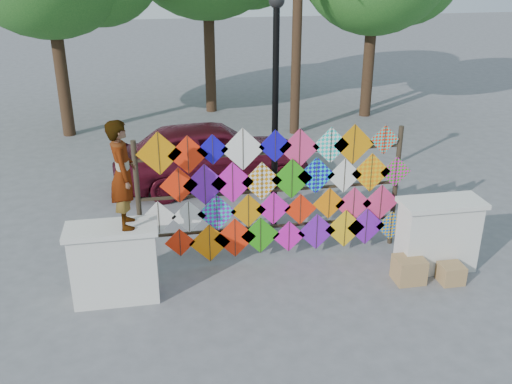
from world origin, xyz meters
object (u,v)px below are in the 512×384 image
vendor_woman (123,174)px  lamppost (275,93)px  sedan (212,154)px  kite_rack (278,193)px

vendor_woman → lamppost: 3.57m
vendor_woman → sedan: size_ratio=0.37×
kite_rack → lamppost: (0.21, 1.28, 1.47)m
kite_rack → sedan: 3.70m
lamppost → vendor_woman: bearing=-141.3°
sedan → lamppost: 3.17m
vendor_woman → lamppost: lamppost is taller
sedan → lamppost: size_ratio=1.01×
kite_rack → vendor_woman: vendor_woman is taller
vendor_woman → lamppost: size_ratio=0.37×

